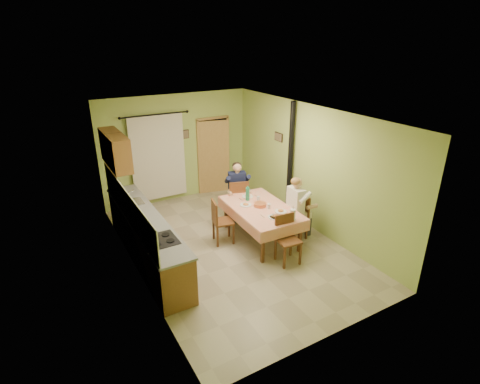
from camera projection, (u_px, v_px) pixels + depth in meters
floor at (232, 245)px, 7.97m from camera, size 4.00×6.00×0.01m
room_shell at (231, 164)px, 7.27m from camera, size 4.04×6.04×2.82m
kitchen_run at (146, 238)px, 7.32m from camera, size 0.64×3.64×1.56m
upper_cabinets at (115, 150)px, 7.74m from camera, size 0.35×1.40×0.70m
curtain at (158, 157)px, 9.55m from camera, size 1.70×0.07×2.22m
doorway at (214, 156)px, 10.39m from camera, size 0.96×0.23×2.15m
dining_table at (261, 223)px, 8.11m from camera, size 1.24×1.98×0.76m
tableware at (265, 206)px, 7.87m from camera, size 0.72×1.60×0.33m
chair_far at (238, 207)px, 9.04m from camera, size 0.58×0.58×1.02m
chair_near at (287, 249)px, 7.30m from camera, size 0.45×0.45×0.97m
chair_right at (296, 225)px, 8.20m from camera, size 0.44×0.44×0.98m
chair_left at (223, 230)px, 8.02m from camera, size 0.49×0.49×0.97m
man_far at (237, 185)px, 8.83m from camera, size 0.64×0.57×1.39m
man_right at (297, 201)px, 7.97m from camera, size 0.47×0.59×1.39m
stove_flue at (289, 177)px, 8.93m from camera, size 0.24×0.24×2.80m
picture_back at (185, 134)px, 9.78m from camera, size 0.19×0.03×0.23m
picture_right at (279, 137)px, 9.12m from camera, size 0.03×0.31×0.21m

